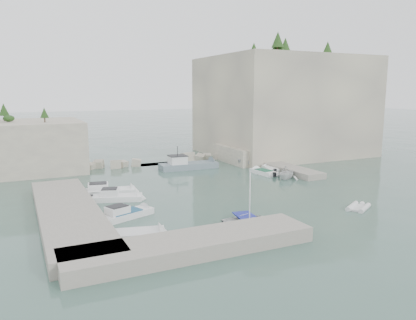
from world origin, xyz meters
name	(u,v)px	position (x,y,z in m)	size (l,w,h in m)	color
ground	(232,196)	(0.00, 0.00, 0.00)	(400.00, 400.00, 0.00)	#3F5F54
cliff_east	(283,106)	(23.00, 23.00, 8.50)	(26.00, 22.00, 17.00)	beige
cliff_terrace	(249,154)	(13.00, 18.00, 1.25)	(8.00, 10.00, 2.50)	beige
outcrop_west	(22,146)	(-20.00, 25.00, 3.50)	(16.00, 14.00, 7.00)	beige
quay_west	(68,213)	(-17.00, -1.00, 0.55)	(5.00, 24.00, 1.10)	#9E9689
quay_south	(193,245)	(-10.00, -12.50, 0.55)	(18.00, 4.00, 1.10)	#9E9689
ledge_east	(280,167)	(13.50, 10.00, 0.40)	(3.00, 16.00, 0.80)	#9E9689
breakwater	(158,159)	(-1.00, 22.00, 0.70)	(28.00, 3.00, 1.40)	beige
motorboat_a	(107,194)	(-12.07, 6.54, 0.00)	(6.72, 2.00, 1.40)	white
motorboat_b	(117,200)	(-11.66, 3.43, 0.00)	(5.58, 1.83, 1.40)	white
motorboat_d	(125,218)	(-12.37, -2.77, 0.00)	(5.82, 1.73, 1.40)	white
motorboat_e	(137,238)	(-12.81, -8.05, 0.00)	(4.82, 1.97, 0.70)	silver
rowboat	(249,225)	(-3.27, -9.09, 0.00)	(3.35, 4.69, 0.97)	silver
inflatable_dinghy	(358,209)	(8.57, -9.66, 0.00)	(3.06, 1.48, 0.44)	silver
tender_east_a	(286,179)	(10.50, 4.49, 0.00)	(3.13, 3.63, 1.91)	silver
tender_east_b	(264,174)	(9.45, 8.20, 0.00)	(4.72, 1.61, 0.70)	white
tender_east_c	(270,171)	(11.65, 9.90, 0.00)	(4.21, 1.36, 0.70)	white
tender_east_d	(252,167)	(10.72, 13.41, 0.00)	(1.57, 4.18, 1.62)	silver
work_boat	(189,169)	(1.77, 16.32, 0.00)	(9.30, 2.75, 2.20)	slate
rowboat_mast	(250,195)	(-3.27, -9.09, 2.59)	(0.10, 0.10, 4.20)	white
vegetation	(255,52)	(17.83, 24.40, 17.93)	(53.48, 13.88, 13.40)	#1E4219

